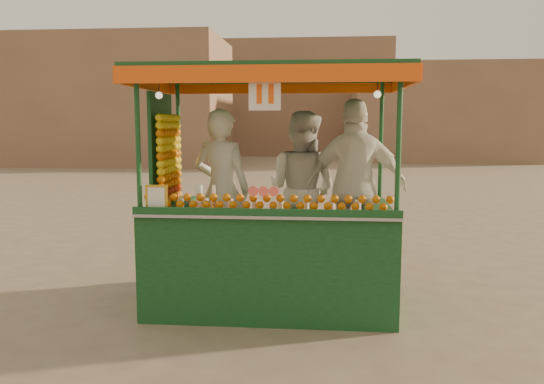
# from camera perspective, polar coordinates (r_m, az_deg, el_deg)

# --- Properties ---
(ground) EXTENTS (90.00, 90.00, 0.00)m
(ground) POSITION_cam_1_polar(r_m,az_deg,el_deg) (6.19, -2.05, -11.17)
(ground) COLOR #6D594E
(ground) RESTS_ON ground
(building_left) EXTENTS (10.00, 6.00, 6.00)m
(building_left) POSITION_cam_1_polar(r_m,az_deg,el_deg) (27.63, -15.66, 9.15)
(building_left) COLOR #8B674F
(building_left) RESTS_ON ground
(building_right) EXTENTS (9.00, 6.00, 5.00)m
(building_right) POSITION_cam_1_polar(r_m,az_deg,el_deg) (30.48, 17.21, 7.96)
(building_right) COLOR #8B674F
(building_right) RESTS_ON ground
(building_center) EXTENTS (14.00, 7.00, 7.00)m
(building_center) POSITION_cam_1_polar(r_m,az_deg,el_deg) (35.96, 0.83, 9.71)
(building_center) COLOR #8B674F
(building_center) RESTS_ON ground
(juice_cart) EXTENTS (2.77, 1.80, 2.52)m
(juice_cart) POSITION_cam_1_polar(r_m,az_deg,el_deg) (5.73, -0.76, -4.21)
(juice_cart) COLOR #103B15
(juice_cart) RESTS_ON ground
(vendor_left) EXTENTS (0.76, 0.59, 1.83)m
(vendor_left) POSITION_cam_1_polar(r_m,az_deg,el_deg) (6.15, -5.36, 0.24)
(vendor_left) COLOR silver
(vendor_left) RESTS_ON ground
(vendor_middle) EXTENTS (1.09, 1.00, 1.81)m
(vendor_middle) POSITION_cam_1_polar(r_m,az_deg,el_deg) (6.22, 3.14, 0.24)
(vendor_middle) COLOR beige
(vendor_middle) RESTS_ON ground
(vendor_right) EXTENTS (1.18, 0.59, 1.94)m
(vendor_right) POSITION_cam_1_polar(r_m,az_deg,el_deg) (6.05, 8.87, 0.59)
(vendor_right) COLOR silver
(vendor_right) RESTS_ON ground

